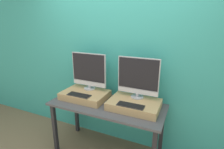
{
  "coord_description": "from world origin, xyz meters",
  "views": [
    {
      "loc": [
        0.94,
        -1.57,
        1.84
      ],
      "look_at": [
        0.0,
        0.49,
        1.14
      ],
      "focal_mm": 28.0,
      "sensor_mm": 36.0,
      "label": 1
    }
  ],
  "objects_px": {
    "keyboard_left": "(79,95)",
    "keyboard_right": "(131,105)",
    "monitor_left": "(89,71)",
    "monitor_right": "(138,77)"
  },
  "relations": [
    {
      "from": "monitor_right",
      "to": "keyboard_right",
      "type": "bearing_deg",
      "value": -90.0
    },
    {
      "from": "keyboard_left",
      "to": "monitor_right",
      "type": "distance_m",
      "value": 0.82
    },
    {
      "from": "monitor_left",
      "to": "monitor_right",
      "type": "height_order",
      "value": "same"
    },
    {
      "from": "monitor_left",
      "to": "monitor_right",
      "type": "xyz_separation_m",
      "value": [
        0.73,
        0.0,
        0.0
      ]
    },
    {
      "from": "monitor_left",
      "to": "keyboard_right",
      "type": "bearing_deg",
      "value": -20.34
    },
    {
      "from": "monitor_left",
      "to": "keyboard_left",
      "type": "xyz_separation_m",
      "value": [
        0.0,
        -0.27,
        -0.27
      ]
    },
    {
      "from": "keyboard_right",
      "to": "keyboard_left",
      "type": "bearing_deg",
      "value": 180.0
    },
    {
      "from": "keyboard_left",
      "to": "keyboard_right",
      "type": "xyz_separation_m",
      "value": [
        0.73,
        0.0,
        0.0
      ]
    },
    {
      "from": "monitor_left",
      "to": "keyboard_left",
      "type": "height_order",
      "value": "monitor_left"
    },
    {
      "from": "keyboard_left",
      "to": "monitor_right",
      "type": "bearing_deg",
      "value": 20.34
    }
  ]
}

